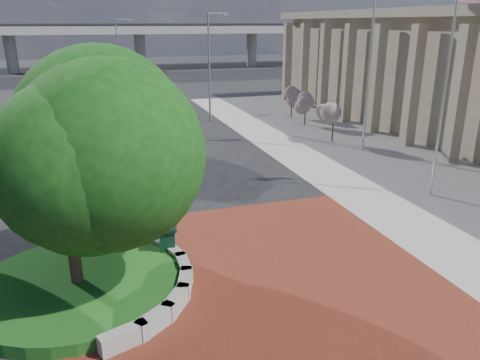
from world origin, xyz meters
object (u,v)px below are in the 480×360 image
Objects in this scene: parked_car at (132,90)px; flagpole_a at (445,88)px; street_lamp_near at (211,59)px; flagpole_b at (370,54)px; street_lamp_far at (120,52)px; post_clock at (165,194)px.

parked_car is 0.50× the size of flagpole_a.
flagpole_b is at bearing -60.95° from street_lamp_near.
flagpole_a is 0.85× the size of flagpole_b.
parked_car is at bearing -59.22° from street_lamp_far.
post_clock is at bearing -108.45° from street_lamp_near.
post_clock is 38.70m from street_lamp_far.
street_lamp_near is at bearing 71.55° from post_clock.
flagpole_a reaches higher than post_clock.
post_clock is 0.54× the size of street_lamp_far.
parked_car is 0.58× the size of street_lamp_near.
street_lamp_far is (-5.78, 16.38, -0.21)m from street_lamp_near.
street_lamp_near is at bearing -70.57° from street_lamp_far.
flagpole_a reaches higher than street_lamp_near.
parked_car is 29.63m from flagpole_b.
street_lamp_near is (7.41, 22.21, 2.55)m from post_clock.
parked_car is 36.47m from flagpole_a.
flagpole_b reaches higher than post_clock.
post_clock is 0.89× the size of parked_car.
flagpole_b is at bearing -66.35° from street_lamp_far.
flagpole_a is at bearing -99.30° from flagpole_b.
street_lamp_near is at bearing 119.05° from flagpole_b.
flagpole_a is at bearing -85.56° from parked_car.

